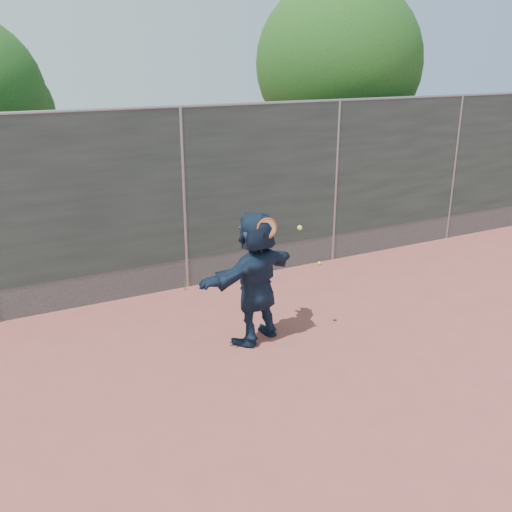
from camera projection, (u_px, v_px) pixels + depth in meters
name	position (u px, v px, depth m)	size (l,w,h in m)	color
ground	(293.00, 384.00, 6.85)	(80.00, 80.00, 0.00)	#9E4C42
player	(256.00, 277.00, 7.67)	(1.70, 0.54, 1.84)	#16263D
ball_ground	(319.00, 263.00, 10.78)	(0.07, 0.07, 0.07)	#E4F536
fence	(184.00, 196.00, 9.26)	(20.00, 0.06, 3.03)	#38423D
swing_action	(270.00, 230.00, 7.31)	(0.70, 0.13, 0.51)	#CC5313
tree_right	(344.00, 68.00, 12.56)	(3.78, 3.60, 5.39)	#382314
weed_clump	(206.00, 278.00, 9.77)	(0.68, 0.07, 0.30)	#387226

